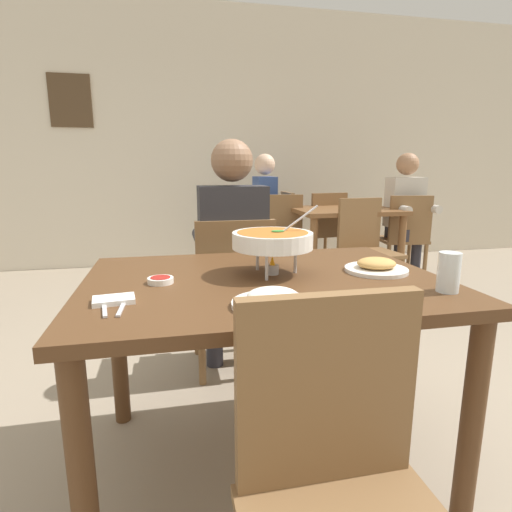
{
  "coord_description": "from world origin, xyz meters",
  "views": [
    {
      "loc": [
        -0.33,
        -1.41,
        1.16
      ],
      "look_at": [
        0.0,
        0.15,
        0.82
      ],
      "focal_mm": 28.76,
      "sensor_mm": 36.0,
      "label": 1
    }
  ],
  "objects_px": {
    "sauce_dish": "(161,280)",
    "dining_table_far": "(344,222)",
    "chair_bg_left": "(405,234)",
    "patron_bg_left": "(406,210)",
    "diner_main": "(232,245)",
    "curry_bowl": "(273,241)",
    "patron_bg_middle": "(268,207)",
    "chair_bg_right": "(283,235)",
    "chair_bg_window": "(365,243)",
    "chair_bg_middle": "(278,228)",
    "chair_diner_main": "(233,288)",
    "rice_plate": "(273,300)",
    "appetizer_plate": "(376,266)",
    "drink_glass": "(449,274)",
    "chair_bg_corner": "(324,228)",
    "chair_viewer_empty": "(344,488)",
    "dining_table_main": "(264,306)"
  },
  "relations": [
    {
      "from": "curry_bowl",
      "to": "appetizer_plate",
      "type": "height_order",
      "value": "curry_bowl"
    },
    {
      "from": "curry_bowl",
      "to": "chair_bg_window",
      "type": "distance_m",
      "value": 2.29
    },
    {
      "from": "chair_bg_corner",
      "to": "patron_bg_middle",
      "type": "height_order",
      "value": "patron_bg_middle"
    },
    {
      "from": "chair_viewer_empty",
      "to": "patron_bg_left",
      "type": "relative_size",
      "value": 0.69
    },
    {
      "from": "appetizer_plate",
      "to": "chair_bg_corner",
      "type": "height_order",
      "value": "chair_bg_corner"
    },
    {
      "from": "rice_plate",
      "to": "patron_bg_middle",
      "type": "relative_size",
      "value": 0.18
    },
    {
      "from": "chair_bg_corner",
      "to": "dining_table_far",
      "type": "bearing_deg",
      "value": -86.37
    },
    {
      "from": "diner_main",
      "to": "chair_bg_left",
      "type": "relative_size",
      "value": 1.46
    },
    {
      "from": "appetizer_plate",
      "to": "sauce_dish",
      "type": "relative_size",
      "value": 2.67
    },
    {
      "from": "diner_main",
      "to": "drink_glass",
      "type": "bearing_deg",
      "value": -63.42
    },
    {
      "from": "appetizer_plate",
      "to": "chair_bg_middle",
      "type": "distance_m",
      "value": 3.02
    },
    {
      "from": "diner_main",
      "to": "chair_bg_window",
      "type": "distance_m",
      "value": 1.75
    },
    {
      "from": "sauce_dish",
      "to": "dining_table_far",
      "type": "xyz_separation_m",
      "value": [
        1.74,
        2.37,
        -0.15
      ]
    },
    {
      "from": "sauce_dish",
      "to": "dining_table_main",
      "type": "bearing_deg",
      "value": -0.98
    },
    {
      "from": "curry_bowl",
      "to": "patron_bg_left",
      "type": "distance_m",
      "value": 3.06
    },
    {
      "from": "diner_main",
      "to": "curry_bowl",
      "type": "relative_size",
      "value": 3.94
    },
    {
      "from": "rice_plate",
      "to": "chair_bg_corner",
      "type": "xyz_separation_m",
      "value": [
        1.39,
        3.16,
        -0.28
      ]
    },
    {
      "from": "appetizer_plate",
      "to": "chair_bg_middle",
      "type": "relative_size",
      "value": 0.27
    },
    {
      "from": "chair_bg_left",
      "to": "patron_bg_left",
      "type": "height_order",
      "value": "patron_bg_left"
    },
    {
      "from": "chair_diner_main",
      "to": "patron_bg_left",
      "type": "distance_m",
      "value": 2.6
    },
    {
      "from": "chair_bg_window",
      "to": "patron_bg_middle",
      "type": "relative_size",
      "value": 0.69
    },
    {
      "from": "appetizer_plate",
      "to": "drink_glass",
      "type": "bearing_deg",
      "value": -71.57
    },
    {
      "from": "chair_viewer_empty",
      "to": "patron_bg_middle",
      "type": "distance_m",
      "value": 3.76
    },
    {
      "from": "chair_bg_left",
      "to": "chair_bg_right",
      "type": "height_order",
      "value": "same"
    },
    {
      "from": "chair_bg_right",
      "to": "chair_bg_window",
      "type": "relative_size",
      "value": 1.0
    },
    {
      "from": "appetizer_plate",
      "to": "chair_bg_window",
      "type": "distance_m",
      "value": 2.1
    },
    {
      "from": "chair_diner_main",
      "to": "chair_bg_window",
      "type": "height_order",
      "value": "same"
    },
    {
      "from": "diner_main",
      "to": "curry_bowl",
      "type": "distance_m",
      "value": 0.76
    },
    {
      "from": "appetizer_plate",
      "to": "chair_bg_corner",
      "type": "distance_m",
      "value": 3.0
    },
    {
      "from": "diner_main",
      "to": "sauce_dish",
      "type": "height_order",
      "value": "diner_main"
    },
    {
      "from": "chair_bg_left",
      "to": "chair_bg_middle",
      "type": "height_order",
      "value": "same"
    },
    {
      "from": "curry_bowl",
      "to": "chair_bg_left",
      "type": "height_order",
      "value": "curry_bowl"
    },
    {
      "from": "chair_bg_left",
      "to": "patron_bg_middle",
      "type": "height_order",
      "value": "patron_bg_middle"
    },
    {
      "from": "curry_bowl",
      "to": "chair_diner_main",
      "type": "bearing_deg",
      "value": 93.27
    },
    {
      "from": "chair_diner_main",
      "to": "chair_bg_corner",
      "type": "distance_m",
      "value": 2.49
    },
    {
      "from": "rice_plate",
      "to": "chair_bg_middle",
      "type": "relative_size",
      "value": 0.27
    },
    {
      "from": "chair_viewer_empty",
      "to": "rice_plate",
      "type": "height_order",
      "value": "chair_viewer_empty"
    },
    {
      "from": "drink_glass",
      "to": "diner_main",
      "type": "bearing_deg",
      "value": 116.58
    },
    {
      "from": "chair_bg_window",
      "to": "chair_bg_middle",
      "type": "bearing_deg",
      "value": 114.59
    },
    {
      "from": "dining_table_far",
      "to": "chair_bg_left",
      "type": "xyz_separation_m",
      "value": [
        0.62,
        -0.1,
        -0.12
      ]
    },
    {
      "from": "appetizer_plate",
      "to": "drink_glass",
      "type": "relative_size",
      "value": 1.85
    },
    {
      "from": "dining_table_main",
      "to": "curry_bowl",
      "type": "distance_m",
      "value": 0.24
    },
    {
      "from": "appetizer_plate",
      "to": "chair_bg_middle",
      "type": "height_order",
      "value": "chair_bg_middle"
    },
    {
      "from": "chair_bg_middle",
      "to": "patron_bg_left",
      "type": "bearing_deg",
      "value": -27.59
    },
    {
      "from": "chair_bg_window",
      "to": "curry_bowl",
      "type": "bearing_deg",
      "value": -125.59
    },
    {
      "from": "chair_viewer_empty",
      "to": "chair_bg_corner",
      "type": "bearing_deg",
      "value": 69.43
    },
    {
      "from": "chair_viewer_empty",
      "to": "rice_plate",
      "type": "relative_size",
      "value": 3.75
    },
    {
      "from": "drink_glass",
      "to": "patron_bg_middle",
      "type": "distance_m",
      "value": 3.24
    },
    {
      "from": "curry_bowl",
      "to": "chair_bg_middle",
      "type": "bearing_deg",
      "value": 74.59
    },
    {
      "from": "chair_bg_middle",
      "to": "sauce_dish",
      "type": "bearing_deg",
      "value": -112.32
    }
  ]
}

